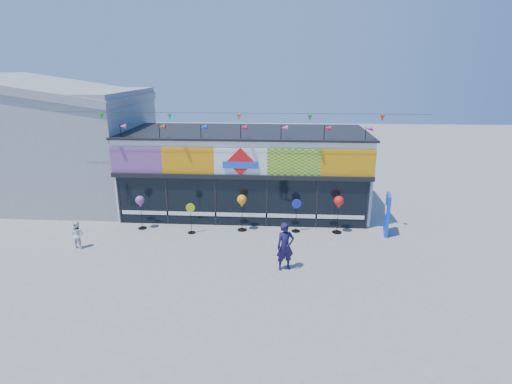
# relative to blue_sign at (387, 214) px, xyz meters

# --- Properties ---
(ground) EXTENTS (80.00, 80.00, 0.00)m
(ground) POSITION_rel_blue_sign_xyz_m (-6.56, -2.82, -0.93)
(ground) COLOR gray
(ground) RESTS_ON ground
(kite_shop) EXTENTS (16.00, 5.70, 5.31)m
(kite_shop) POSITION_rel_blue_sign_xyz_m (-6.56, 3.12, 1.11)
(kite_shop) COLOR silver
(kite_shop) RESTS_ON ground
(neighbour_building) EXTENTS (8.18, 7.20, 6.87)m
(neighbour_building) POSITION_rel_blue_sign_xyz_m (-16.56, 4.18, 2.27)
(neighbour_building) COLOR #96989B
(neighbour_building) RESTS_ON ground
(blue_sign) EXTENTS (0.29, 0.94, 1.86)m
(blue_sign) POSITION_rel_blue_sign_xyz_m (0.00, 0.00, 0.00)
(blue_sign) COLOR blue
(blue_sign) RESTS_ON ground
(spinner_0) EXTENTS (0.40, 0.40, 1.59)m
(spinner_0) POSITION_rel_blue_sign_xyz_m (-11.11, -0.07, 0.34)
(spinner_0) COLOR black
(spinner_0) RESTS_ON ground
(spinner_1) EXTENTS (0.39, 0.36, 1.41)m
(spinner_1) POSITION_rel_blue_sign_xyz_m (-8.71, -0.44, -0.19)
(spinner_1) COLOR black
(spinner_1) RESTS_ON ground
(spinner_2) EXTENTS (0.43, 0.43, 1.70)m
(spinner_2) POSITION_rel_blue_sign_xyz_m (-6.46, 0.02, 0.43)
(spinner_2) COLOR black
(spinner_2) RESTS_ON ground
(spinner_3) EXTENTS (0.43, 0.39, 1.55)m
(spinner_3) POSITION_rel_blue_sign_xyz_m (-4.00, 0.04, -0.11)
(spinner_3) COLOR black
(spinner_3) RESTS_ON ground
(spinner_4) EXTENTS (0.44, 0.44, 1.73)m
(spinner_4) POSITION_rel_blue_sign_xyz_m (-2.15, 0.02, 0.46)
(spinner_4) COLOR black
(spinner_4) RESTS_ON ground
(adult_man) EXTENTS (0.76, 0.62, 1.81)m
(adult_man) POSITION_rel_blue_sign_xyz_m (-4.52, -3.56, -0.03)
(adult_man) COLOR #18123A
(adult_man) RESTS_ON ground
(child) EXTENTS (0.62, 0.45, 1.16)m
(child) POSITION_rel_blue_sign_xyz_m (-13.06, -2.23, -0.35)
(child) COLOR white
(child) RESTS_ON ground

